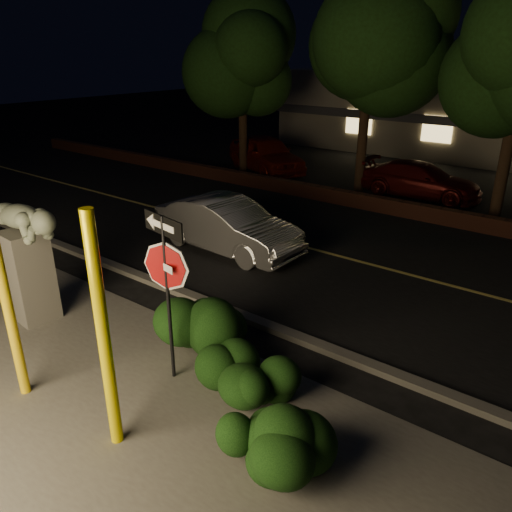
{
  "coord_description": "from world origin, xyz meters",
  "views": [
    {
      "loc": [
        5.7,
        -3.96,
        5.08
      ],
      "look_at": [
        0.63,
        2.66,
        1.6
      ],
      "focal_mm": 35.0,
      "sensor_mm": 36.0,
      "label": 1
    }
  ],
  "objects_px": {
    "yellow_pole_right": "(104,336)",
    "signpost": "(166,267)",
    "parked_car_red": "(266,154)",
    "parked_car_darkred": "(420,180)",
    "sculpture": "(26,248)",
    "yellow_pole_left": "(8,306)",
    "silver_sedan": "(228,226)"
  },
  "relations": [
    {
      "from": "yellow_pole_left",
      "to": "silver_sedan",
      "type": "bearing_deg",
      "value": 101.8
    },
    {
      "from": "yellow_pole_left",
      "to": "sculpture",
      "type": "height_order",
      "value": "yellow_pole_left"
    },
    {
      "from": "yellow_pole_left",
      "to": "signpost",
      "type": "distance_m",
      "value": 2.38
    },
    {
      "from": "yellow_pole_right",
      "to": "silver_sedan",
      "type": "relative_size",
      "value": 0.8
    },
    {
      "from": "yellow_pole_right",
      "to": "parked_car_darkred",
      "type": "bearing_deg",
      "value": 94.85
    },
    {
      "from": "yellow_pole_left",
      "to": "sculpture",
      "type": "bearing_deg",
      "value": 144.91
    },
    {
      "from": "yellow_pole_left",
      "to": "parked_car_red",
      "type": "distance_m",
      "value": 16.0
    },
    {
      "from": "parked_car_darkred",
      "to": "signpost",
      "type": "bearing_deg",
      "value": -178.73
    },
    {
      "from": "yellow_pole_left",
      "to": "signpost",
      "type": "height_order",
      "value": "yellow_pole_left"
    },
    {
      "from": "yellow_pole_right",
      "to": "sculpture",
      "type": "xyz_separation_m",
      "value": [
        -4.03,
        1.19,
        -0.15
      ]
    },
    {
      "from": "yellow_pole_right",
      "to": "signpost",
      "type": "distance_m",
      "value": 1.61
    },
    {
      "from": "sculpture",
      "to": "silver_sedan",
      "type": "xyz_separation_m",
      "value": [
        0.62,
        5.2,
        -0.85
      ]
    },
    {
      "from": "yellow_pole_left",
      "to": "parked_car_red",
      "type": "bearing_deg",
      "value": 112.55
    },
    {
      "from": "yellow_pole_right",
      "to": "signpost",
      "type": "height_order",
      "value": "yellow_pole_right"
    },
    {
      "from": "yellow_pole_left",
      "to": "yellow_pole_right",
      "type": "height_order",
      "value": "yellow_pole_right"
    },
    {
      "from": "signpost",
      "to": "sculpture",
      "type": "relative_size",
      "value": 1.12
    },
    {
      "from": "sculpture",
      "to": "parked_car_red",
      "type": "height_order",
      "value": "sculpture"
    },
    {
      "from": "parked_car_red",
      "to": "signpost",
      "type": "bearing_deg",
      "value": -123.01
    },
    {
      "from": "sculpture",
      "to": "parked_car_darkred",
      "type": "distance_m",
      "value": 13.82
    },
    {
      "from": "signpost",
      "to": "parked_car_darkred",
      "type": "height_order",
      "value": "signpost"
    },
    {
      "from": "parked_car_darkred",
      "to": "yellow_pole_right",
      "type": "bearing_deg",
      "value": -177.37
    },
    {
      "from": "silver_sedan",
      "to": "parked_car_darkred",
      "type": "xyz_separation_m",
      "value": [
        2.16,
        8.31,
        -0.07
      ]
    },
    {
      "from": "signpost",
      "to": "parked_car_red",
      "type": "distance_m",
      "value": 15.19
    },
    {
      "from": "silver_sedan",
      "to": "yellow_pole_left",
      "type": "bearing_deg",
      "value": -165.71
    },
    {
      "from": "yellow_pole_right",
      "to": "parked_car_red",
      "type": "height_order",
      "value": "yellow_pole_right"
    },
    {
      "from": "yellow_pole_right",
      "to": "parked_car_red",
      "type": "distance_m",
      "value": 16.7
    },
    {
      "from": "yellow_pole_left",
      "to": "yellow_pole_right",
      "type": "xyz_separation_m",
      "value": [
        2.03,
        0.21,
        0.14
      ]
    },
    {
      "from": "yellow_pole_right",
      "to": "parked_car_darkred",
      "type": "relative_size",
      "value": 0.78
    },
    {
      "from": "sculpture",
      "to": "silver_sedan",
      "type": "height_order",
      "value": "sculpture"
    },
    {
      "from": "yellow_pole_left",
      "to": "sculpture",
      "type": "xyz_separation_m",
      "value": [
        -2.0,
        1.41,
        -0.01
      ]
    },
    {
      "from": "signpost",
      "to": "parked_car_red",
      "type": "xyz_separation_m",
      "value": [
        -7.71,
        13.04,
        -1.22
      ]
    },
    {
      "from": "yellow_pole_left",
      "to": "yellow_pole_right",
      "type": "relative_size",
      "value": 0.92
    }
  ]
}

